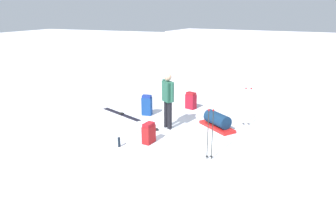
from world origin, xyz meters
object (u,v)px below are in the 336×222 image
object	(u,v)px
ski_poles_planted_near	(210,132)
gear_sled	(217,121)
ski_pair_far	(121,114)
backpack_large_dark	(147,105)
backpack_small_spare	(191,101)
thermos_bottle	(119,142)
skier_standing	(168,98)
backpack_bright	(149,133)
ski_pair_near	(156,130)
ski_poles_planted_far	(247,105)

from	to	relation	value
ski_poles_planted_near	gear_sled	size ratio (longest dim) A/B	1.00
ski_pair_far	backpack_large_dark	world-z (taller)	backpack_large_dark
backpack_small_spare	thermos_bottle	size ratio (longest dim) A/B	2.35
skier_standing	backpack_bright	size ratio (longest dim) A/B	2.99
skier_standing	backpack_large_dark	xyz separation A→B (m)	(-1.14, 0.90, -0.61)
ski_pair_far	backpack_large_dark	size ratio (longest dim) A/B	2.62
ski_pair_far	thermos_bottle	world-z (taller)	thermos_bottle
skier_standing	thermos_bottle	size ratio (longest dim) A/B	6.54
backpack_small_spare	thermos_bottle	distance (m)	3.98
ski_pair_near	ski_poles_planted_far	bearing A→B (deg)	31.28
backpack_large_dark	ski_poles_planted_far	distance (m)	3.34
backpack_bright	ski_poles_planted_near	bearing A→B (deg)	-10.35
skier_standing	gear_sled	bearing A→B (deg)	21.72
backpack_bright	thermos_bottle	bearing A→B (deg)	-139.46
ski_pair_near	backpack_large_dark	xyz separation A→B (m)	(-0.89, 1.24, 0.33)
backpack_large_dark	backpack_small_spare	xyz separation A→B (m)	(1.17, 1.25, -0.04)
ski_pair_near	ski_poles_planted_far	distance (m)	2.91
ski_pair_far	backpack_bright	distance (m)	2.67
ski_pair_far	ski_poles_planted_far	world-z (taller)	ski_poles_planted_far
ski_pair_near	ski_pair_far	size ratio (longest dim) A/B	0.80
ski_pair_near	thermos_bottle	world-z (taller)	thermos_bottle
backpack_large_dark	thermos_bottle	xyz separation A→B (m)	(0.46, -2.66, -0.21)
backpack_small_spare	thermos_bottle	xyz separation A→B (m)	(-0.71, -3.91, -0.17)
backpack_bright	thermos_bottle	xyz separation A→B (m)	(-0.62, -0.53, -0.15)
backpack_bright	backpack_small_spare	distance (m)	3.38
ski_poles_planted_far	ski_poles_planted_near	bearing A→B (deg)	-99.92
skier_standing	ski_pair_near	world-z (taller)	skier_standing
thermos_bottle	ski_poles_planted_far	bearing A→B (deg)	45.34
thermos_bottle	backpack_small_spare	bearing A→B (deg)	79.67
backpack_bright	ski_pair_near	bearing A→B (deg)	101.86
backpack_bright	backpack_small_spare	world-z (taller)	backpack_small_spare
ski_pair_near	backpack_bright	bearing A→B (deg)	-78.14
backpack_large_dark	thermos_bottle	world-z (taller)	backpack_large_dark
backpack_small_spare	ski_poles_planted_far	distance (m)	2.40
ski_pair_far	gear_sled	size ratio (longest dim) A/B	1.46
skier_standing	ski_poles_planted_far	distance (m)	2.47
ski_pair_near	ski_pair_far	bearing A→B (deg)	151.42
backpack_bright	ski_poles_planted_near	size ratio (longest dim) A/B	0.45
backpack_bright	gear_sled	distance (m)	2.30
backpack_bright	ski_pair_far	bearing A→B (deg)	136.37
backpack_bright	thermos_bottle	size ratio (longest dim) A/B	2.18
backpack_bright	ski_poles_planted_far	bearing A→B (deg)	46.54
skier_standing	ski_poles_planted_far	size ratio (longest dim) A/B	1.40
ski_pair_near	thermos_bottle	size ratio (longest dim) A/B	5.67
backpack_bright	backpack_small_spare	xyz separation A→B (m)	(0.10, 3.38, 0.02)
ski_pair_far	gear_sled	xyz separation A→B (m)	(3.38, -0.05, 0.21)
ski_pair_far	backpack_large_dark	distance (m)	0.96
ski_poles_planted_near	backpack_small_spare	bearing A→B (deg)	114.30
ski_pair_near	backpack_small_spare	xyz separation A→B (m)	(0.28, 2.49, 0.29)
backpack_small_spare	ski_pair_near	bearing A→B (deg)	-96.46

